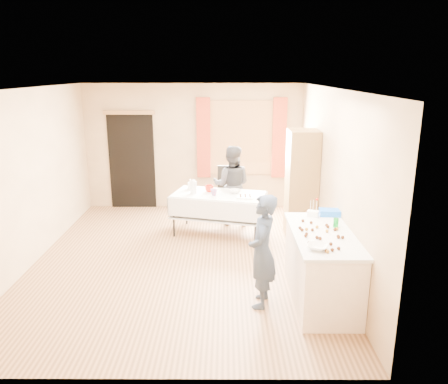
{
  "coord_description": "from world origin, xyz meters",
  "views": [
    {
      "loc": [
        0.68,
        -6.28,
        2.84
      ],
      "look_at": [
        0.65,
        0.0,
        1.09
      ],
      "focal_mm": 35.0,
      "sensor_mm": 36.0,
      "label": 1
    }
  ],
  "objects_px": {
    "cabinet": "(301,184)",
    "girl": "(262,251)",
    "counter": "(321,267)",
    "chair": "(228,201)",
    "party_table": "(219,210)",
    "woman": "(232,185)"
  },
  "relations": [
    {
      "from": "cabinet",
      "to": "girl",
      "type": "relative_size",
      "value": 1.31
    },
    {
      "from": "cabinet",
      "to": "counter",
      "type": "relative_size",
      "value": 1.17
    },
    {
      "from": "chair",
      "to": "cabinet",
      "type": "bearing_deg",
      "value": -44.1
    },
    {
      "from": "girl",
      "to": "chair",
      "type": "bearing_deg",
      "value": -162.85
    },
    {
      "from": "cabinet",
      "to": "party_table",
      "type": "bearing_deg",
      "value": 176.68
    },
    {
      "from": "party_table",
      "to": "woman",
      "type": "bearing_deg",
      "value": 82.85
    },
    {
      "from": "chair",
      "to": "party_table",
      "type": "bearing_deg",
      "value": -100.18
    },
    {
      "from": "woman",
      "to": "cabinet",
      "type": "bearing_deg",
      "value": 158.5
    },
    {
      "from": "chair",
      "to": "woman",
      "type": "xyz_separation_m",
      "value": [
        0.07,
        -0.49,
        0.46
      ]
    },
    {
      "from": "cabinet",
      "to": "counter",
      "type": "height_order",
      "value": "cabinet"
    },
    {
      "from": "counter",
      "to": "chair",
      "type": "bearing_deg",
      "value": 108.85
    },
    {
      "from": "party_table",
      "to": "girl",
      "type": "distance_m",
      "value": 2.55
    },
    {
      "from": "chair",
      "to": "woman",
      "type": "bearing_deg",
      "value": -83.37
    },
    {
      "from": "cabinet",
      "to": "chair",
      "type": "xyz_separation_m",
      "value": [
        -1.27,
        1.17,
        -0.65
      ]
    },
    {
      "from": "girl",
      "to": "woman",
      "type": "bearing_deg",
      "value": -163.1
    },
    {
      "from": "party_table",
      "to": "counter",
      "type": "bearing_deg",
      "value": -45.92
    },
    {
      "from": "chair",
      "to": "girl",
      "type": "bearing_deg",
      "value": -84.96
    },
    {
      "from": "chair",
      "to": "woman",
      "type": "height_order",
      "value": "woman"
    },
    {
      "from": "counter",
      "to": "chair",
      "type": "relative_size",
      "value": 1.62
    },
    {
      "from": "counter",
      "to": "girl",
      "type": "bearing_deg",
      "value": -170.82
    },
    {
      "from": "cabinet",
      "to": "woman",
      "type": "relative_size",
      "value": 1.25
    },
    {
      "from": "woman",
      "to": "party_table",
      "type": "bearing_deg",
      "value": 76.49
    }
  ]
}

